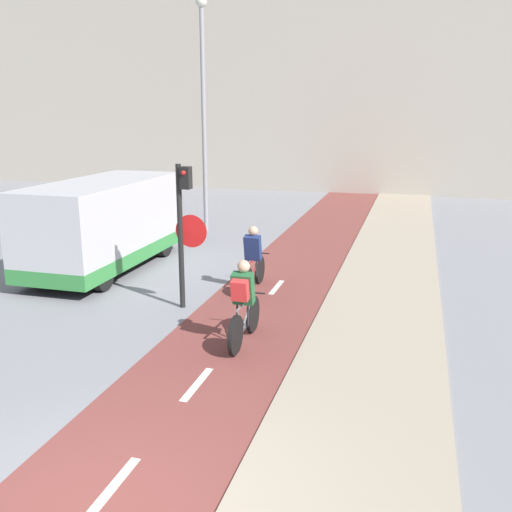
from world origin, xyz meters
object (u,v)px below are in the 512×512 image
(traffic_light_pole, at_px, (184,220))
(street_lamp_far, at_px, (203,94))
(cyclist_far, at_px, (253,262))
(van, at_px, (104,226))
(cyclist_near, at_px, (244,305))

(traffic_light_pole, distance_m, street_lamp_far, 8.23)
(cyclist_far, bearing_deg, traffic_light_pole, -123.61)
(van, bearing_deg, cyclist_far, -9.28)
(cyclist_far, relative_size, van, 0.33)
(traffic_light_pole, height_order, cyclist_near, traffic_light_pole)
(traffic_light_pole, bearing_deg, cyclist_far, 56.39)
(street_lamp_far, relative_size, cyclist_far, 4.38)
(traffic_light_pole, relative_size, cyclist_far, 1.75)
(traffic_light_pole, relative_size, street_lamp_far, 0.40)
(traffic_light_pole, xyz_separation_m, cyclist_far, (1.01, 1.52, -1.18))
(van, bearing_deg, traffic_light_pole, -34.96)
(cyclist_near, height_order, van, van)
(cyclist_near, distance_m, cyclist_far, 3.11)
(traffic_light_pole, bearing_deg, cyclist_near, -41.48)
(traffic_light_pole, distance_m, van, 3.91)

